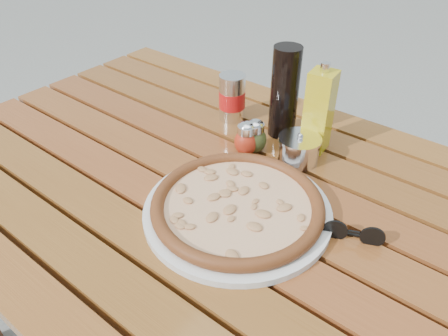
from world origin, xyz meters
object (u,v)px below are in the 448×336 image
Objects in this scene: table at (218,211)px; pepper_shaker at (246,139)px; parmesan_tin at (299,149)px; pizza at (237,205)px; soda_can at (232,98)px; olive_oil_cruet at (319,111)px; sunglasses at (354,234)px; oregano_shaker at (255,137)px; dark_bottle at (284,92)px; plate at (237,211)px.

pepper_shaker reaches higher than table.
pepper_shaker is at bearing -155.33° from parmesan_tin.
pepper_shaker is at bearing 121.86° from pizza.
olive_oil_cruet reaches higher than soda_can.
sunglasses is at bearing 4.85° from table.
table is 0.19m from oregano_shaker.
dark_bottle is (0.02, 0.13, 0.07)m from pepper_shaker.
sunglasses is at bearing -47.87° from olive_oil_cruet.
soda_can is (-0.24, 0.29, 0.04)m from pizza.
soda_can reaches higher than pepper_shaker.
pizza is 0.33m from dark_bottle.
sunglasses is (0.44, -0.21, -0.04)m from soda_can.
pepper_shaker is at bearing -97.05° from dark_bottle.
soda_can is 0.49m from sunglasses.
pepper_shaker is 0.17m from soda_can.
sunglasses is (0.20, -0.23, -0.08)m from olive_oil_cruet.
dark_bottle is (0.01, 0.11, 0.07)m from oregano_shaker.
olive_oil_cruet is at bearing 90.00° from pizza.
pizza is 3.51× the size of sunglasses.
pepper_shaker is (-0.02, 0.13, 0.11)m from table.
plate is at bearing -72.61° from dark_bottle.
olive_oil_cruet reaches higher than pizza.
sunglasses is (0.29, 0.02, 0.09)m from table.
olive_oil_cruet is at bearing 70.71° from table.
plate is 3.38× the size of sunglasses.
table is 0.31m from soda_can.
pizza is 3.12× the size of soda_can.
plate is at bearing -89.44° from parmesan_tin.
parmesan_tin is at bearing -14.14° from soda_can.
olive_oil_cruet reaches higher than parmesan_tin.
olive_oil_cruet reaches higher than table.
dark_bottle is (-0.10, 0.30, 0.10)m from plate.
plate is 0.21m from pepper_shaker.
parmesan_tin reaches higher than table.
olive_oil_cruet is 1.67× the size of parmesan_tin.
table is 0.14m from pizza.
olive_oil_cruet is at bearing 44.72° from oregano_shaker.
dark_bottle is 0.10m from olive_oil_cruet.
dark_bottle is at bearing 91.78° from table.
table is 0.32m from dark_bottle.
dark_bottle is 2.06× the size of sunglasses.
olive_oil_cruet reaches higher than plate.
sunglasses is (0.20, 0.07, 0.01)m from plate.
parmesan_tin is at bearing 16.92° from oregano_shaker.
table is 13.13× the size of sunglasses.
soda_can reaches higher than oregano_shaker.
plate is 1.71× the size of olive_oil_cruet.
olive_oil_cruet is 0.31m from sunglasses.
sunglasses is (0.30, -0.23, -0.09)m from dark_bottle.
sunglasses reaches higher than plate.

